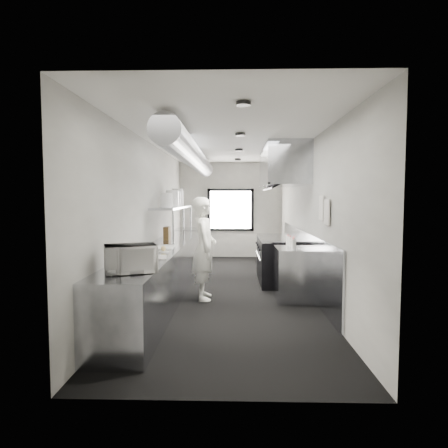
# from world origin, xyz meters

# --- Properties ---
(floor) EXTENTS (3.00, 8.00, 0.01)m
(floor) POSITION_xyz_m (0.00, 0.00, 0.00)
(floor) COLOR black
(floor) RESTS_ON ground
(ceiling) EXTENTS (3.00, 8.00, 0.01)m
(ceiling) POSITION_xyz_m (0.00, 0.00, 2.80)
(ceiling) COLOR silver
(ceiling) RESTS_ON wall_back
(wall_back) EXTENTS (3.00, 0.02, 2.80)m
(wall_back) POSITION_xyz_m (0.00, 4.00, 1.40)
(wall_back) COLOR #BBBAB1
(wall_back) RESTS_ON floor
(wall_front) EXTENTS (3.00, 0.02, 2.80)m
(wall_front) POSITION_xyz_m (0.00, -4.00, 1.40)
(wall_front) COLOR #BBBAB1
(wall_front) RESTS_ON floor
(wall_left) EXTENTS (0.02, 8.00, 2.80)m
(wall_left) POSITION_xyz_m (-1.50, 0.00, 1.40)
(wall_left) COLOR #BBBAB1
(wall_left) RESTS_ON floor
(wall_right) EXTENTS (0.02, 8.00, 2.80)m
(wall_right) POSITION_xyz_m (1.50, 0.00, 1.40)
(wall_right) COLOR #BBBAB1
(wall_right) RESTS_ON floor
(wall_cladding) EXTENTS (0.03, 5.50, 1.10)m
(wall_cladding) POSITION_xyz_m (1.48, 0.30, 0.55)
(wall_cladding) COLOR #90959E
(wall_cladding) RESTS_ON wall_right
(hvac_duct) EXTENTS (0.40, 6.40, 0.40)m
(hvac_duct) POSITION_xyz_m (-0.70, 0.40, 2.55)
(hvac_duct) COLOR gray
(hvac_duct) RESTS_ON ceiling
(service_window) EXTENTS (1.36, 0.05, 1.25)m
(service_window) POSITION_xyz_m (0.00, 3.96, 1.40)
(service_window) COLOR white
(service_window) RESTS_ON wall_back
(exhaust_hood) EXTENTS (0.81, 2.20, 0.88)m
(exhaust_hood) POSITION_xyz_m (1.10, 0.70, 2.39)
(exhaust_hood) COLOR #90959E
(exhaust_hood) RESTS_ON ceiling
(prep_counter) EXTENTS (0.70, 6.00, 0.90)m
(prep_counter) POSITION_xyz_m (-1.15, -0.50, 0.45)
(prep_counter) COLOR #90959E
(prep_counter) RESTS_ON floor
(pass_shelf) EXTENTS (0.45, 3.00, 0.68)m
(pass_shelf) POSITION_xyz_m (-1.19, 1.00, 1.54)
(pass_shelf) COLOR #90959E
(pass_shelf) RESTS_ON prep_counter
(range) EXTENTS (0.88, 1.60, 0.94)m
(range) POSITION_xyz_m (1.04, 0.70, 0.47)
(range) COLOR black
(range) RESTS_ON floor
(bottle_station) EXTENTS (0.65, 0.80, 0.90)m
(bottle_station) POSITION_xyz_m (1.15, -0.70, 0.45)
(bottle_station) COLOR #90959E
(bottle_station) RESTS_ON floor
(far_work_table) EXTENTS (0.70, 1.20, 0.90)m
(far_work_table) POSITION_xyz_m (-1.15, 3.20, 0.45)
(far_work_table) COLOR #90959E
(far_work_table) RESTS_ON floor
(notice_sheet_a) EXTENTS (0.02, 0.28, 0.38)m
(notice_sheet_a) POSITION_xyz_m (1.47, -1.20, 1.60)
(notice_sheet_a) COLOR silver
(notice_sheet_a) RESTS_ON wall_right
(notice_sheet_b) EXTENTS (0.02, 0.28, 0.38)m
(notice_sheet_b) POSITION_xyz_m (1.47, -1.55, 1.55)
(notice_sheet_b) COLOR silver
(notice_sheet_b) RESTS_ON wall_right
(line_cook) EXTENTS (0.48, 0.68, 1.77)m
(line_cook) POSITION_xyz_m (-0.41, -0.68, 0.88)
(line_cook) COLOR white
(line_cook) RESTS_ON floor
(microwave) EXTENTS (0.64, 0.57, 0.32)m
(microwave) POSITION_xyz_m (-1.09, -2.87, 1.06)
(microwave) COLOR silver
(microwave) RESTS_ON prep_counter
(deli_tub_a) EXTENTS (0.14, 0.14, 0.10)m
(deli_tub_a) POSITION_xyz_m (-1.31, -2.54, 0.95)
(deli_tub_a) COLOR beige
(deli_tub_a) RESTS_ON prep_counter
(deli_tub_b) EXTENTS (0.15, 0.15, 0.10)m
(deli_tub_b) POSITION_xyz_m (-1.30, -2.53, 0.95)
(deli_tub_b) COLOR beige
(deli_tub_b) RESTS_ON prep_counter
(newspaper) EXTENTS (0.39, 0.46, 0.01)m
(newspaper) POSITION_xyz_m (-1.03, -1.82, 0.91)
(newspaper) COLOR silver
(newspaper) RESTS_ON prep_counter
(small_plate) EXTENTS (0.22, 0.22, 0.01)m
(small_plate) POSITION_xyz_m (-1.02, -1.24, 0.91)
(small_plate) COLOR white
(small_plate) RESTS_ON prep_counter
(pastry) EXTENTS (0.08, 0.08, 0.08)m
(pastry) POSITION_xyz_m (-1.02, -1.24, 0.96)
(pastry) COLOR #DFC075
(pastry) RESTS_ON small_plate
(cutting_board) EXTENTS (0.43, 0.56, 0.02)m
(cutting_board) POSITION_xyz_m (-1.14, -0.71, 0.91)
(cutting_board) COLOR silver
(cutting_board) RESTS_ON prep_counter
(knife_block) EXTENTS (0.11, 0.24, 0.26)m
(knife_block) POSITION_xyz_m (-1.27, 0.49, 1.03)
(knife_block) COLOR #4E391B
(knife_block) RESTS_ON prep_counter
(plate_stack_a) EXTENTS (0.31, 0.31, 0.27)m
(plate_stack_a) POSITION_xyz_m (-1.21, 0.18, 1.71)
(plate_stack_a) COLOR white
(plate_stack_a) RESTS_ON pass_shelf
(plate_stack_b) EXTENTS (0.35, 0.35, 0.34)m
(plate_stack_b) POSITION_xyz_m (-1.18, 0.71, 1.74)
(plate_stack_b) COLOR white
(plate_stack_b) RESTS_ON pass_shelf
(plate_stack_c) EXTENTS (0.26, 0.26, 0.34)m
(plate_stack_c) POSITION_xyz_m (-1.19, 1.16, 1.74)
(plate_stack_c) COLOR white
(plate_stack_c) RESTS_ON pass_shelf
(plate_stack_d) EXTENTS (0.28, 0.28, 0.40)m
(plate_stack_d) POSITION_xyz_m (-1.20, 1.59, 1.77)
(plate_stack_d) COLOR white
(plate_stack_d) RESTS_ON pass_shelf
(squeeze_bottle_a) EXTENTS (0.08, 0.08, 0.18)m
(squeeze_bottle_a) POSITION_xyz_m (1.07, -0.97, 0.99)
(squeeze_bottle_a) COLOR silver
(squeeze_bottle_a) RESTS_ON bottle_station
(squeeze_bottle_b) EXTENTS (0.07, 0.07, 0.20)m
(squeeze_bottle_b) POSITION_xyz_m (1.10, -0.88, 1.00)
(squeeze_bottle_b) COLOR silver
(squeeze_bottle_b) RESTS_ON bottle_station
(squeeze_bottle_c) EXTENTS (0.06, 0.06, 0.16)m
(squeeze_bottle_c) POSITION_xyz_m (1.11, -0.70, 0.98)
(squeeze_bottle_c) COLOR silver
(squeeze_bottle_c) RESTS_ON bottle_station
(squeeze_bottle_d) EXTENTS (0.06, 0.06, 0.17)m
(squeeze_bottle_d) POSITION_xyz_m (1.09, -0.54, 0.98)
(squeeze_bottle_d) COLOR silver
(squeeze_bottle_d) RESTS_ON bottle_station
(squeeze_bottle_e) EXTENTS (0.07, 0.07, 0.18)m
(squeeze_bottle_e) POSITION_xyz_m (1.07, -0.39, 0.99)
(squeeze_bottle_e) COLOR silver
(squeeze_bottle_e) RESTS_ON bottle_station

